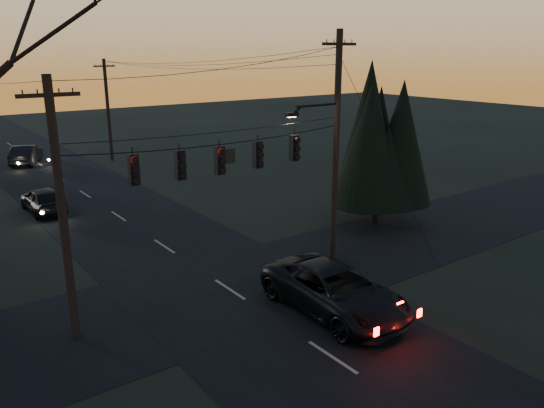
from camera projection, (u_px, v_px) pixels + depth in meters
main_road at (132, 225)px, 28.78m from camera, size 8.00×120.00×0.02m
cross_road at (230, 290)px, 21.04m from camera, size 60.00×7.00×0.02m
utility_pole_right at (332, 259)px, 24.17m from camera, size 5.00×0.30×10.00m
utility_pole_left at (77, 336)px, 17.63m from camera, size 1.80×0.30×8.50m
utility_pole_far_r at (112, 160)px, 45.84m from camera, size 1.80×0.30×8.50m
span_signal_assembly at (221, 159)px, 19.42m from camera, size 11.50×0.44×1.48m
evergreen_right at (379, 143)px, 28.03m from camera, size 4.06×4.06×7.65m
suv_near at (335, 291)px, 19.04m from camera, size 2.85×6.07×1.68m
sedan_oncoming_a at (43, 200)px, 30.93m from camera, size 1.91×4.46×1.50m
sedan_oncoming_b at (26, 155)px, 44.06m from camera, size 3.58×5.13×1.60m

